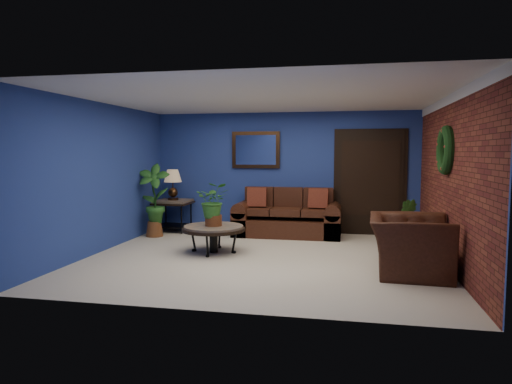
% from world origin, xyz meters
% --- Properties ---
extents(floor, '(5.50, 5.50, 0.00)m').
position_xyz_m(floor, '(0.00, 0.00, 0.00)').
color(floor, beige).
rests_on(floor, ground).
extents(wall_back, '(5.50, 0.04, 2.50)m').
position_xyz_m(wall_back, '(0.00, 2.50, 1.25)').
color(wall_back, navy).
rests_on(wall_back, ground).
extents(wall_left, '(0.04, 5.00, 2.50)m').
position_xyz_m(wall_left, '(-2.75, 0.00, 1.25)').
color(wall_left, navy).
rests_on(wall_left, ground).
extents(wall_right_brick, '(0.04, 5.00, 2.50)m').
position_xyz_m(wall_right_brick, '(2.75, 0.00, 1.25)').
color(wall_right_brick, maroon).
rests_on(wall_right_brick, ground).
extents(ceiling, '(5.50, 5.00, 0.02)m').
position_xyz_m(ceiling, '(0.00, 0.00, 2.50)').
color(ceiling, silver).
rests_on(ceiling, wall_back).
extents(crown_molding, '(0.03, 5.00, 0.14)m').
position_xyz_m(crown_molding, '(2.72, 0.00, 2.43)').
color(crown_molding, white).
rests_on(crown_molding, wall_right_brick).
extents(wall_mirror, '(1.02, 0.06, 0.77)m').
position_xyz_m(wall_mirror, '(-0.60, 2.46, 1.72)').
color(wall_mirror, '#3D2413').
rests_on(wall_mirror, wall_back).
extents(closet_door, '(1.44, 0.06, 2.18)m').
position_xyz_m(closet_door, '(1.75, 2.47, 1.05)').
color(closet_door, black).
rests_on(closet_door, wall_back).
extents(wreath, '(0.16, 0.72, 0.72)m').
position_xyz_m(wreath, '(2.69, 0.05, 1.70)').
color(wreath, black).
rests_on(wreath, wall_right_brick).
extents(sofa, '(2.12, 0.92, 0.95)m').
position_xyz_m(sofa, '(0.13, 2.08, 0.31)').
color(sofa, '#421F12').
rests_on(sofa, ground).
extents(coffee_table, '(1.05, 1.05, 0.45)m').
position_xyz_m(coffee_table, '(-0.88, 0.24, 0.39)').
color(coffee_table, '#4C4742').
rests_on(coffee_table, ground).
extents(end_table, '(0.73, 0.73, 0.67)m').
position_xyz_m(end_table, '(-2.30, 2.05, 0.51)').
color(end_table, '#4C4742').
rests_on(end_table, ground).
extents(table_lamp, '(0.37, 0.37, 0.62)m').
position_xyz_m(table_lamp, '(-2.30, 2.05, 1.07)').
color(table_lamp, '#3D2413').
rests_on(table_lamp, end_table).
extents(side_chair, '(0.39, 0.39, 0.87)m').
position_xyz_m(side_chair, '(0.09, 2.11, 0.49)').
color(side_chair, '#5B301A').
rests_on(side_chair, ground).
extents(armchair, '(1.13, 1.28, 0.79)m').
position_xyz_m(armchair, '(2.15, -0.52, 0.40)').
color(armchair, '#421F12').
rests_on(armchair, ground).
extents(coffee_plant, '(0.62, 0.56, 0.72)m').
position_xyz_m(coffee_plant, '(-0.88, 0.24, 0.85)').
color(coffee_plant, brown).
rests_on(coffee_plant, coffee_table).
extents(floor_plant, '(0.42, 0.36, 0.83)m').
position_xyz_m(floor_plant, '(2.35, 1.58, 0.43)').
color(floor_plant, brown).
rests_on(floor_plant, ground).
extents(tall_plant, '(0.68, 0.50, 1.45)m').
position_xyz_m(tall_plant, '(-2.45, 1.42, 0.78)').
color(tall_plant, brown).
rests_on(tall_plant, ground).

